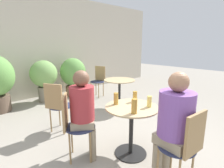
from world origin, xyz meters
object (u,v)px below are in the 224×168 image
at_px(seated_person_0, 83,107).
at_px(potted_plant_2, 73,74).
at_px(bistro_chair_1, 185,143).
at_px(cafe_table_far, 119,87).
at_px(bistro_chair_3, 57,103).
at_px(potted_plant_1, 44,76).
at_px(beer_glass_0, 134,106).
at_px(bistro_chair_0, 73,121).
at_px(beer_glass_2, 135,96).
at_px(bistro_chair_4, 99,78).
at_px(beer_glass_1, 149,102).
at_px(beer_glass_3, 116,99).
at_px(seated_person_1, 174,120).
at_px(cafe_table_near, 131,120).

height_order(seated_person_0, potted_plant_2, seated_person_0).
bearing_deg(bistro_chair_1, cafe_table_far, -114.62).
bearing_deg(bistro_chair_3, potted_plant_1, -44.65).
relative_size(seated_person_0, beer_glass_0, 6.62).
height_order(bistro_chair_0, beer_glass_2, bistro_chair_0).
distance_m(bistro_chair_1, bistro_chair_4, 3.72).
bearing_deg(beer_glass_1, bistro_chair_1, -110.45).
height_order(beer_glass_0, potted_plant_2, potted_plant_2).
distance_m(beer_glass_1, beer_glass_2, 0.29).
height_order(bistro_chair_3, beer_glass_3, bistro_chair_3).
distance_m(bistro_chair_1, bistro_chair_3, 2.13).
relative_size(bistro_chair_1, bistro_chair_3, 1.00).
bearing_deg(beer_glass_2, bistro_chair_1, -106.51).
bearing_deg(seated_person_1, bistro_chair_3, -72.75).
distance_m(bistro_chair_0, beer_glass_0, 0.85).
xyz_separation_m(seated_person_0, potted_plant_1, (0.58, 2.81, -0.04)).
relative_size(seated_person_0, beer_glass_2, 7.95).
bearing_deg(seated_person_1, potted_plant_2, -99.68).
height_order(cafe_table_far, bistro_chair_0, bistro_chair_0).
bearing_deg(beer_glass_1, seated_person_1, -114.75).
bearing_deg(beer_glass_1, cafe_table_near, 135.29).
bearing_deg(beer_glass_2, bistro_chair_0, 158.50).
bearing_deg(bistro_chair_1, beer_glass_2, -101.64).
bearing_deg(beer_glass_0, potted_plant_1, 86.50).
bearing_deg(bistro_chair_4, beer_glass_1, -44.91).
bearing_deg(cafe_table_far, potted_plant_2, 98.59).
height_order(bistro_chair_1, beer_glass_0, bistro_chair_1).
bearing_deg(potted_plant_2, potted_plant_1, 179.54).
xyz_separation_m(seated_person_1, potted_plant_2, (0.99, 3.83, -0.10)).
height_order(bistro_chair_3, seated_person_1, seated_person_1).
xyz_separation_m(bistro_chair_4, seated_person_1, (-1.52, -3.25, 0.20)).
distance_m(beer_glass_0, beer_glass_3, 0.40).
height_order(bistro_chair_1, beer_glass_2, bistro_chair_1).
bearing_deg(bistro_chair_0, bistro_chair_4, -9.82).
distance_m(bistro_chair_0, beer_glass_1, 1.06).
bearing_deg(beer_glass_1, bistro_chair_4, 64.86).
relative_size(bistro_chair_4, seated_person_1, 0.71).
distance_m(beer_glass_1, potted_plant_1, 3.35).
height_order(cafe_table_far, potted_plant_1, potted_plant_1).
height_order(cafe_table_near, potted_plant_2, potted_plant_2).
relative_size(cafe_table_far, beer_glass_1, 4.91).
relative_size(bistro_chair_0, beer_glass_0, 4.88).
bearing_deg(bistro_chair_3, cafe_table_far, -113.75).
height_order(bistro_chair_0, beer_glass_3, bistro_chair_0).
bearing_deg(beer_glass_0, cafe_table_near, 48.33).
height_order(seated_person_1, potted_plant_1, seated_person_1).
bearing_deg(cafe_table_near, beer_glass_0, -131.67).
height_order(bistro_chair_1, potted_plant_1, potted_plant_1).
bearing_deg(potted_plant_1, seated_person_1, -91.56).
xyz_separation_m(cafe_table_near, cafe_table_far, (1.20, 1.45, 0.01)).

